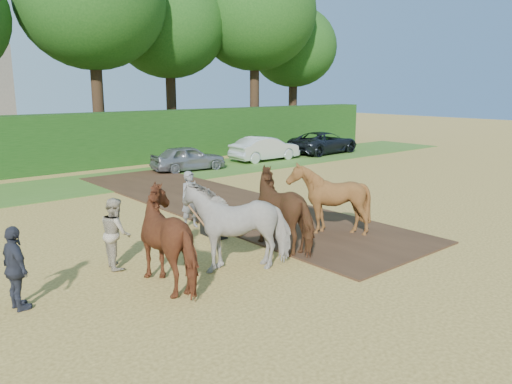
{
  "coord_description": "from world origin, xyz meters",
  "views": [
    {
      "loc": [
        -9.5,
        -8.19,
        4.4
      ],
      "look_at": [
        -0.36,
        2.64,
        1.4
      ],
      "focal_mm": 35.0,
      "sensor_mm": 36.0,
      "label": 1
    }
  ],
  "objects_px": {
    "spectator_far": "(16,269)",
    "plough_team": "(262,215)",
    "parked_cars": "(172,159)",
    "spectator_near": "(116,233)"
  },
  "relations": [
    {
      "from": "spectator_far",
      "to": "spectator_near",
      "type": "bearing_deg",
      "value": -74.79
    },
    {
      "from": "plough_team",
      "to": "parked_cars",
      "type": "distance_m",
      "value": 13.84
    },
    {
      "from": "spectator_near",
      "to": "parked_cars",
      "type": "bearing_deg",
      "value": -24.53
    },
    {
      "from": "spectator_far",
      "to": "parked_cars",
      "type": "bearing_deg",
      "value": -47.62
    },
    {
      "from": "spectator_far",
      "to": "plough_team",
      "type": "distance_m",
      "value": 5.96
    },
    {
      "from": "parked_cars",
      "to": "spectator_far",
      "type": "bearing_deg",
      "value": -131.54
    },
    {
      "from": "plough_team",
      "to": "parked_cars",
      "type": "height_order",
      "value": "plough_team"
    },
    {
      "from": "plough_team",
      "to": "parked_cars",
      "type": "bearing_deg",
      "value": 68.91
    },
    {
      "from": "spectator_far",
      "to": "plough_team",
      "type": "relative_size",
      "value": 0.24
    },
    {
      "from": "parked_cars",
      "to": "plough_team",
      "type": "bearing_deg",
      "value": -111.09
    }
  ]
}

